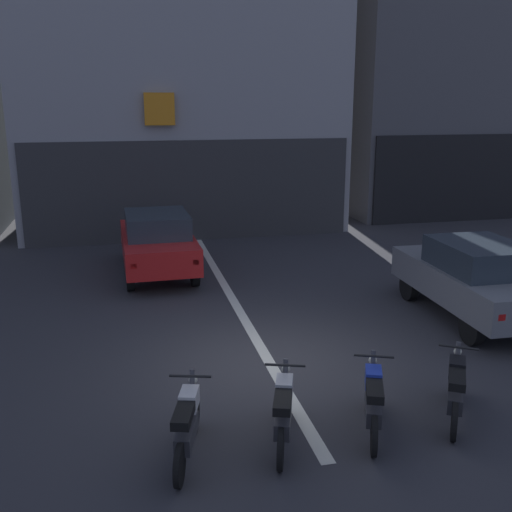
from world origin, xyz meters
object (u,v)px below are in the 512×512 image
(car_grey_parked_kerbside, at_px, (475,277))
(motorcycle_white_row_leftmost, at_px, (187,424))
(car_red_crossing_near, at_px, (157,241))
(motorcycle_silver_row_left_mid, at_px, (283,411))
(motorcycle_black_row_right_mid, at_px, (456,389))
(motorcycle_blue_row_centre, at_px, (373,400))

(car_grey_parked_kerbside, bearing_deg, motorcycle_white_row_leftmost, -150.13)
(car_grey_parked_kerbside, height_order, motorcycle_white_row_leftmost, car_grey_parked_kerbside)
(car_red_crossing_near, xyz_separation_m, car_grey_parked_kerbside, (6.16, -4.73, 0.00))
(motorcycle_silver_row_left_mid, xyz_separation_m, motorcycle_black_row_right_mid, (2.55, 0.05, 0.00))
(motorcycle_silver_row_left_mid, bearing_deg, car_grey_parked_kerbside, 35.34)
(car_red_crossing_near, height_order, motorcycle_silver_row_left_mid, car_red_crossing_near)
(motorcycle_black_row_right_mid, bearing_deg, motorcycle_blue_row_centre, -178.24)
(car_grey_parked_kerbside, xyz_separation_m, motorcycle_white_row_leftmost, (-6.35, -3.65, -0.43))
(motorcycle_black_row_right_mid, bearing_deg, car_grey_parked_kerbside, 54.51)
(motorcycle_white_row_leftmost, relative_size, motorcycle_black_row_right_mid, 1.11)
(motorcycle_white_row_leftmost, bearing_deg, car_grey_parked_kerbside, 29.87)
(motorcycle_white_row_leftmost, height_order, motorcycle_silver_row_left_mid, same)
(car_grey_parked_kerbside, bearing_deg, motorcycle_silver_row_left_mid, -144.66)
(car_red_crossing_near, bearing_deg, motorcycle_silver_row_left_mid, -82.57)
(car_grey_parked_kerbside, distance_m, motorcycle_black_row_right_mid, 4.39)
(motorcycle_black_row_right_mid, bearing_deg, motorcycle_silver_row_left_mid, -178.91)
(car_red_crossing_near, xyz_separation_m, motorcycle_white_row_leftmost, (-0.19, -8.37, -0.43))
(car_red_crossing_near, height_order, motorcycle_black_row_right_mid, car_red_crossing_near)
(motorcycle_black_row_right_mid, bearing_deg, motorcycle_white_row_leftmost, -178.58)
(car_red_crossing_near, distance_m, motorcycle_blue_row_centre, 8.66)
(car_grey_parked_kerbside, relative_size, motorcycle_silver_row_left_mid, 2.58)
(car_red_crossing_near, height_order, motorcycle_blue_row_centre, car_red_crossing_near)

